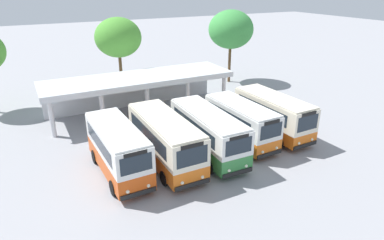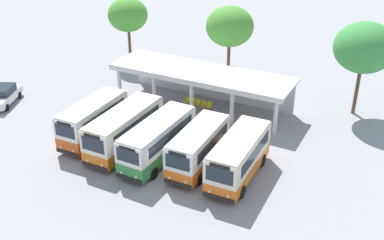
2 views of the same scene
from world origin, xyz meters
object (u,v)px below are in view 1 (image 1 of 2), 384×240
object	(u,v)px
waiting_chair_second_from_end	(138,110)
waiting_chair_fifth_seat	(156,107)
city_bus_second_in_row	(165,139)
waiting_chair_middle_seat	(144,109)
city_bus_fourth_amber	(241,121)
waiting_chair_fourth_seat	(150,108)
waiting_chair_end_by_column	(132,111)
city_bus_fifth_blue	(273,113)
city_bus_middle_cream	(208,131)
city_bus_nearest_orange	(118,148)

from	to	relation	value
waiting_chair_second_from_end	waiting_chair_fifth_seat	size ratio (longest dim) A/B	1.00
city_bus_second_in_row	waiting_chair_middle_seat	bearing A→B (deg)	79.06
city_bus_fourth_amber	waiting_chair_fourth_seat	world-z (taller)	city_bus_fourth_amber
waiting_chair_end_by_column	waiting_chair_second_from_end	size ratio (longest dim) A/B	1.00
city_bus_second_in_row	waiting_chair_second_from_end	world-z (taller)	city_bus_second_in_row
city_bus_fifth_blue	waiting_chair_second_from_end	distance (m)	11.89
waiting_chair_fifth_seat	waiting_chair_middle_seat	bearing A→B (deg)	178.83
waiting_chair_end_by_column	city_bus_fifth_blue	bearing A→B (deg)	-45.03
city_bus_fourth_amber	waiting_chair_middle_seat	xyz separation A→B (m)	(-4.41, 8.69, -1.16)
waiting_chair_fifth_seat	waiting_chair_fourth_seat	bearing A→B (deg)	-179.53
waiting_chair_second_from_end	city_bus_fifth_blue	bearing A→B (deg)	-47.20
city_bus_second_in_row	city_bus_middle_cream	distance (m)	3.08
waiting_chair_middle_seat	waiting_chair_fourth_seat	size ratio (longest dim) A/B	1.00
city_bus_nearest_orange	city_bus_second_in_row	xyz separation A→B (m)	(3.07, -0.14, 0.01)
waiting_chair_middle_seat	waiting_chair_fifth_seat	size ratio (longest dim) A/B	1.00
city_bus_second_in_row	waiting_chair_middle_seat	size ratio (longest dim) A/B	8.98
city_bus_fifth_blue	waiting_chair_middle_seat	bearing A→B (deg)	131.04
waiting_chair_fifth_seat	city_bus_nearest_orange	bearing A→B (deg)	-123.86
city_bus_second_in_row	city_bus_middle_cream	bearing A→B (deg)	-3.18
waiting_chair_end_by_column	waiting_chair_fifth_seat	distance (m)	2.25
city_bus_fourth_amber	waiting_chair_end_by_column	bearing A→B (deg)	122.40
city_bus_fourth_amber	city_bus_middle_cream	bearing A→B (deg)	-170.79
city_bus_fourth_amber	waiting_chair_middle_seat	world-z (taller)	city_bus_fourth_amber
city_bus_fifth_blue	city_bus_middle_cream	bearing A→B (deg)	-174.45
city_bus_fourth_amber	waiting_chair_middle_seat	size ratio (longest dim) A/B	7.75
waiting_chair_fourth_seat	waiting_chair_end_by_column	bearing A→B (deg)	178.37
city_bus_fourth_amber	waiting_chair_fifth_seat	xyz separation A→B (m)	(-3.28, 8.67, -1.16)
waiting_chair_fifth_seat	city_bus_middle_cream	bearing A→B (deg)	-88.70
waiting_chair_middle_seat	waiting_chair_fifth_seat	xyz separation A→B (m)	(1.12, -0.02, 0.00)
city_bus_middle_cream	waiting_chair_middle_seat	distance (m)	9.36
city_bus_fourth_amber	city_bus_second_in_row	bearing A→B (deg)	-176.95
waiting_chair_middle_seat	waiting_chair_fifth_seat	world-z (taller)	same
city_bus_middle_cream	waiting_chair_fourth_seat	distance (m)	9.27
city_bus_fourth_amber	city_bus_fifth_blue	distance (m)	3.08
city_bus_fourth_amber	waiting_chair_end_by_column	world-z (taller)	city_bus_fourth_amber
waiting_chair_fourth_seat	waiting_chair_fifth_seat	xyz separation A→B (m)	(0.56, 0.00, 0.00)
city_bus_middle_cream	city_bus_fifth_blue	bearing A→B (deg)	5.55
city_bus_nearest_orange	waiting_chair_fifth_seat	world-z (taller)	city_bus_nearest_orange
city_bus_middle_cream	waiting_chair_fifth_seat	distance (m)	9.25
city_bus_nearest_orange	city_bus_middle_cream	bearing A→B (deg)	-2.91
city_bus_fourth_amber	city_bus_fifth_blue	bearing A→B (deg)	1.84
city_bus_second_in_row	city_bus_fourth_amber	distance (m)	6.16
waiting_chair_second_from_end	waiting_chair_middle_seat	xyz separation A→B (m)	(0.56, -0.09, 0.00)
waiting_chair_end_by_column	waiting_chair_fifth_seat	world-z (taller)	same
city_bus_middle_cream	waiting_chair_end_by_column	bearing A→B (deg)	104.92
waiting_chair_fourth_seat	waiting_chair_fifth_seat	bearing A→B (deg)	0.47
city_bus_fifth_blue	waiting_chair_middle_seat	size ratio (longest dim) A/B	8.29
city_bus_nearest_orange	waiting_chair_second_from_end	distance (m)	10.00
city_bus_second_in_row	city_bus_middle_cream	xyz separation A→B (m)	(3.07, -0.17, -0.04)
city_bus_middle_cream	waiting_chair_middle_seat	size ratio (longest dim) A/B	8.88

